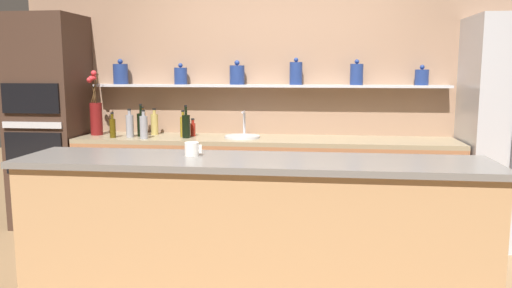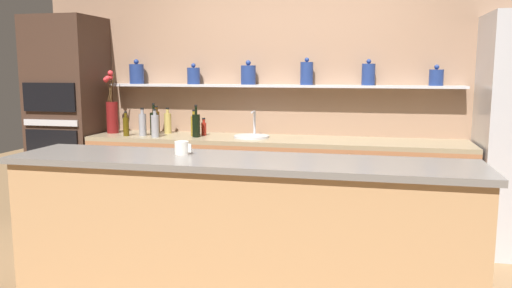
{
  "view_description": "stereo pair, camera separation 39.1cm",
  "coord_description": "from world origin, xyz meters",
  "px_view_note": "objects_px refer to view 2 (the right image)",
  "views": [
    {
      "loc": [
        0.4,
        -3.44,
        1.56
      ],
      "look_at": [
        -0.08,
        0.4,
        0.99
      ],
      "focal_mm": 35.0,
      "sensor_mm": 36.0,
      "label": 1
    },
    {
      "loc": [
        0.78,
        -3.37,
        1.56
      ],
      "look_at": [
        -0.08,
        0.4,
        0.99
      ],
      "focal_mm": 35.0,
      "sensor_mm": 36.0,
      "label": 2
    }
  ],
  "objects_px": {
    "bottle_oil_0": "(126,126)",
    "bottle_oil_2": "(194,125)",
    "oven_tower": "(70,120)",
    "bottle_spirit_4": "(157,121)",
    "sink_fixture": "(252,135)",
    "bottle_spirit_6": "(168,123)",
    "bottle_wine_3": "(154,123)",
    "coffee_mug": "(182,148)",
    "bottle_spirit_1": "(143,124)",
    "bottle_wine_5": "(196,125)",
    "bottle_sauce_8": "(204,128)",
    "flower_vase": "(112,112)",
    "bottle_spirit_7": "(155,126)"
  },
  "relations": [
    {
      "from": "bottle_oil_0",
      "to": "bottle_oil_2",
      "type": "relative_size",
      "value": 0.94
    },
    {
      "from": "oven_tower",
      "to": "bottle_spirit_4",
      "type": "bearing_deg",
      "value": 9.2
    },
    {
      "from": "sink_fixture",
      "to": "bottle_spirit_6",
      "type": "distance_m",
      "value": 0.92
    },
    {
      "from": "bottle_wine_3",
      "to": "bottle_spirit_6",
      "type": "relative_size",
      "value": 1.2
    },
    {
      "from": "bottle_oil_0",
      "to": "coffee_mug",
      "type": "bearing_deg",
      "value": -51.74
    },
    {
      "from": "bottle_spirit_1",
      "to": "bottle_wine_5",
      "type": "xyz_separation_m",
      "value": [
        0.55,
        0.02,
        0.0
      ]
    },
    {
      "from": "bottle_wine_5",
      "to": "bottle_sauce_8",
      "type": "xyz_separation_m",
      "value": [
        0.03,
        0.13,
        -0.04
      ]
    },
    {
      "from": "flower_vase",
      "to": "bottle_spirit_6",
      "type": "distance_m",
      "value": 0.59
    },
    {
      "from": "bottle_spirit_6",
      "to": "sink_fixture",
      "type": "bearing_deg",
      "value": -7.25
    },
    {
      "from": "bottle_oil_2",
      "to": "bottle_sauce_8",
      "type": "relative_size",
      "value": 1.48
    },
    {
      "from": "bottle_spirit_1",
      "to": "bottle_wine_3",
      "type": "bearing_deg",
      "value": 46.21
    },
    {
      "from": "oven_tower",
      "to": "bottle_wine_5",
      "type": "relative_size",
      "value": 6.71
    },
    {
      "from": "flower_vase",
      "to": "coffee_mug",
      "type": "relative_size",
      "value": 5.74
    },
    {
      "from": "sink_fixture",
      "to": "bottle_wine_3",
      "type": "relative_size",
      "value": 1.08
    },
    {
      "from": "oven_tower",
      "to": "bottle_spirit_4",
      "type": "relative_size",
      "value": 7.54
    },
    {
      "from": "bottle_spirit_4",
      "to": "coffee_mug",
      "type": "relative_size",
      "value": 2.5
    },
    {
      "from": "flower_vase",
      "to": "bottle_wine_5",
      "type": "relative_size",
      "value": 2.04
    },
    {
      "from": "sink_fixture",
      "to": "bottle_wine_5",
      "type": "relative_size",
      "value": 1.09
    },
    {
      "from": "bottle_oil_0",
      "to": "bottle_spirit_1",
      "type": "bearing_deg",
      "value": 20.1
    },
    {
      "from": "coffee_mug",
      "to": "bottle_wine_5",
      "type": "bearing_deg",
      "value": 106.33
    },
    {
      "from": "bottle_sauce_8",
      "to": "coffee_mug",
      "type": "xyz_separation_m",
      "value": [
        0.41,
        -1.66,
        0.07
      ]
    },
    {
      "from": "bottle_spirit_7",
      "to": "coffee_mug",
      "type": "distance_m",
      "value": 1.66
    },
    {
      "from": "bottle_oil_2",
      "to": "bottle_wine_5",
      "type": "xyz_separation_m",
      "value": [
        0.05,
        -0.06,
        0.01
      ]
    },
    {
      "from": "bottle_spirit_4",
      "to": "bottle_spirit_1",
      "type": "bearing_deg",
      "value": -98.88
    },
    {
      "from": "bottle_oil_0",
      "to": "bottle_sauce_8",
      "type": "relative_size",
      "value": 1.39
    },
    {
      "from": "bottle_oil_2",
      "to": "bottle_spirit_6",
      "type": "distance_m",
      "value": 0.36
    },
    {
      "from": "flower_vase",
      "to": "sink_fixture",
      "type": "bearing_deg",
      "value": -0.66
    },
    {
      "from": "bottle_wine_3",
      "to": "bottle_spirit_6",
      "type": "xyz_separation_m",
      "value": [
        0.09,
        0.14,
        -0.01
      ]
    },
    {
      "from": "flower_vase",
      "to": "bottle_oil_0",
      "type": "distance_m",
      "value": 0.33
    },
    {
      "from": "bottle_oil_0",
      "to": "bottle_spirit_6",
      "type": "height_order",
      "value": "bottle_spirit_6"
    },
    {
      "from": "bottle_wine_5",
      "to": "bottle_wine_3",
      "type": "bearing_deg",
      "value": 171.78
    },
    {
      "from": "oven_tower",
      "to": "bottle_oil_2",
      "type": "height_order",
      "value": "oven_tower"
    },
    {
      "from": "sink_fixture",
      "to": "bottle_sauce_8",
      "type": "distance_m",
      "value": 0.5
    },
    {
      "from": "bottle_spirit_6",
      "to": "oven_tower",
      "type": "bearing_deg",
      "value": -173.03
    },
    {
      "from": "bottle_spirit_6",
      "to": "bottle_spirit_7",
      "type": "bearing_deg",
      "value": -90.48
    },
    {
      "from": "flower_vase",
      "to": "bottle_oil_2",
      "type": "distance_m",
      "value": 0.91
    },
    {
      "from": "bottle_wine_5",
      "to": "oven_tower",
      "type": "bearing_deg",
      "value": 176.72
    },
    {
      "from": "sink_fixture",
      "to": "bottle_oil_2",
      "type": "distance_m",
      "value": 0.58
    },
    {
      "from": "bottle_oil_0",
      "to": "bottle_spirit_4",
      "type": "bearing_deg",
      "value": 57.95
    },
    {
      "from": "bottle_oil_2",
      "to": "bottle_spirit_4",
      "type": "bearing_deg",
      "value": 160.44
    },
    {
      "from": "bottle_oil_0",
      "to": "bottle_wine_3",
      "type": "height_order",
      "value": "bottle_wine_3"
    },
    {
      "from": "bottle_spirit_1",
      "to": "bottle_wine_5",
      "type": "relative_size",
      "value": 0.88
    },
    {
      "from": "oven_tower",
      "to": "bottle_spirit_7",
      "type": "bearing_deg",
      "value": -9.72
    },
    {
      "from": "bottle_oil_0",
      "to": "coffee_mug",
      "type": "xyz_separation_m",
      "value": [
        1.15,
        -1.46,
        0.04
      ]
    },
    {
      "from": "sink_fixture",
      "to": "flower_vase",
      "type": "bearing_deg",
      "value": 179.34
    },
    {
      "from": "oven_tower",
      "to": "bottle_spirit_6",
      "type": "distance_m",
      "value": 1.05
    },
    {
      "from": "bottle_oil_2",
      "to": "bottle_wine_3",
      "type": "height_order",
      "value": "bottle_wine_3"
    },
    {
      "from": "oven_tower",
      "to": "bottle_wine_5",
      "type": "distance_m",
      "value": 1.42
    },
    {
      "from": "sink_fixture",
      "to": "bottle_spirit_4",
      "type": "relative_size",
      "value": 1.22
    },
    {
      "from": "bottle_oil_2",
      "to": "bottle_spirit_6",
      "type": "height_order",
      "value": "bottle_spirit_6"
    }
  ]
}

